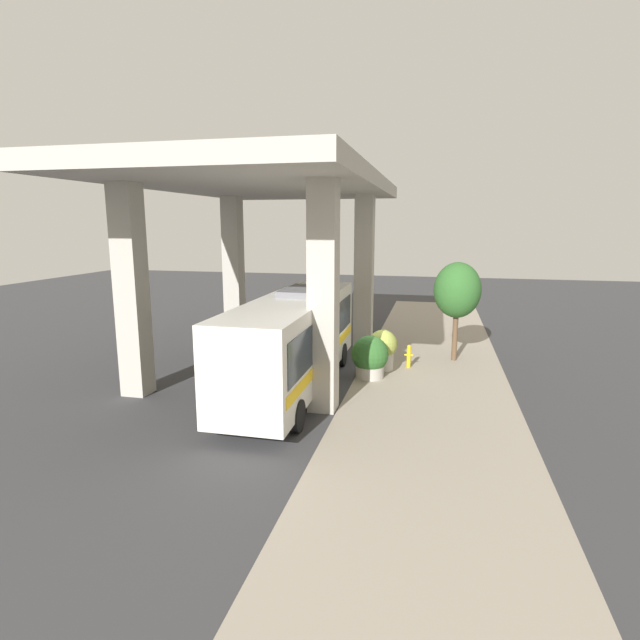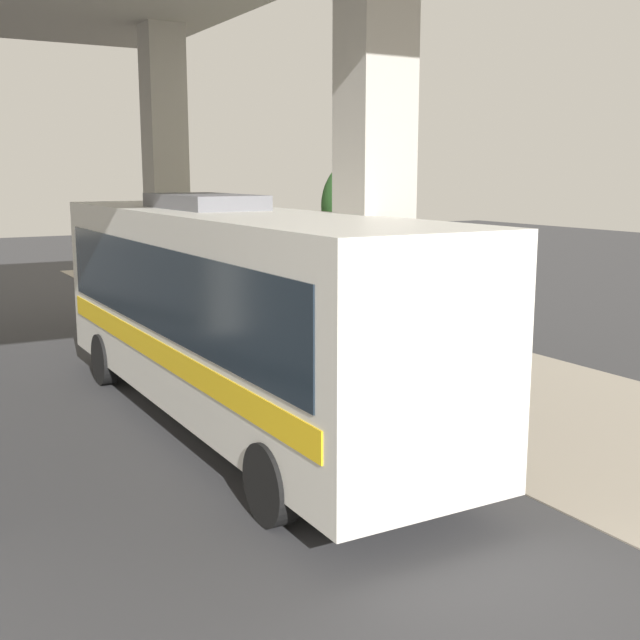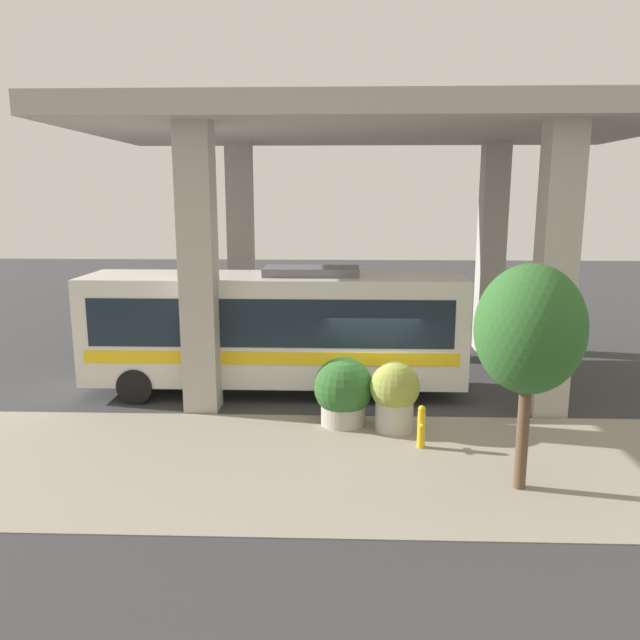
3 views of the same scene
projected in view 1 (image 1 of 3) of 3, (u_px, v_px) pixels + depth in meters
The scene contains 8 objects.
ground_plane at pixel (359, 371), 21.19m from camera, with size 80.00×80.00×0.00m, color #38383A.
sidewalk_strip at pixel (431, 376), 20.52m from camera, with size 6.00×40.00×0.02m.
overpass at pixel (266, 202), 20.75m from camera, with size 9.40×17.24×8.16m.
bus at pixel (294, 337), 18.57m from camera, with size 2.64×10.85×3.72m.
fire_hydrant at pixel (409, 356), 21.58m from camera, with size 0.38×0.18×1.03m.
planter_front at pixel (370, 357), 20.13m from camera, with size 1.50×1.50×1.75m.
planter_middle at pixel (383, 349), 21.23m from camera, with size 1.23×1.23×1.75m.
street_tree_near at pixel (457, 291), 22.26m from camera, with size 2.08×2.08×4.50m.
Camera 1 is at (-3.03, 20.23, 6.17)m, focal length 28.00 mm.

